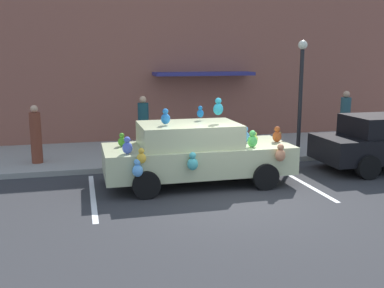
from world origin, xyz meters
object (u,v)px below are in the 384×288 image
object	(u,v)px
pedestrian_near_shopfront	(143,127)
pedestrian_walking_past	(36,136)
street_lamp_post	(301,84)
teddy_bear_on_sidewalk	(277,143)
pedestrian_by_lamp	(345,121)
plush_covered_car	(196,153)

from	to	relation	value
pedestrian_near_shopfront	pedestrian_walking_past	world-z (taller)	pedestrian_near_shopfront
street_lamp_post	pedestrian_walking_past	size ratio (longest dim) A/B	2.10
teddy_bear_on_sidewalk	pedestrian_near_shopfront	distance (m)	4.29
pedestrian_near_shopfront	pedestrian_by_lamp	distance (m)	6.78
teddy_bear_on_sidewalk	pedestrian_by_lamp	xyz separation A→B (m)	(2.57, 0.27, 0.58)
pedestrian_near_shopfront	teddy_bear_on_sidewalk	bearing A→B (deg)	-8.67
street_lamp_post	plush_covered_car	bearing A→B (deg)	-152.02
plush_covered_car	pedestrian_walking_past	xyz separation A→B (m)	(-4.01, 2.68, 0.12)
plush_covered_car	teddy_bear_on_sidewalk	bearing A→B (deg)	35.88
pedestrian_near_shopfront	street_lamp_post	bearing A→B (deg)	-11.69
teddy_bear_on_sidewalk	pedestrian_walking_past	xyz separation A→B (m)	(-7.34, 0.27, 0.48)
plush_covered_car	teddy_bear_on_sidewalk	size ratio (longest dim) A/B	7.15
teddy_bear_on_sidewalk	pedestrian_walking_past	distance (m)	7.36
pedestrian_walking_past	plush_covered_car	bearing A→B (deg)	-33.74
teddy_bear_on_sidewalk	pedestrian_by_lamp	distance (m)	2.65
teddy_bear_on_sidewalk	pedestrian_walking_past	world-z (taller)	pedestrian_walking_past
pedestrian_near_shopfront	pedestrian_walking_past	bearing A→B (deg)	-173.27
pedestrian_near_shopfront	pedestrian_by_lamp	xyz separation A→B (m)	(6.77, -0.37, 0.03)
plush_covered_car	pedestrian_by_lamp	world-z (taller)	plush_covered_car
plush_covered_car	street_lamp_post	world-z (taller)	street_lamp_post
teddy_bear_on_sidewalk	pedestrian_near_shopfront	bearing A→B (deg)	171.33
plush_covered_car	pedestrian_by_lamp	bearing A→B (deg)	24.47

